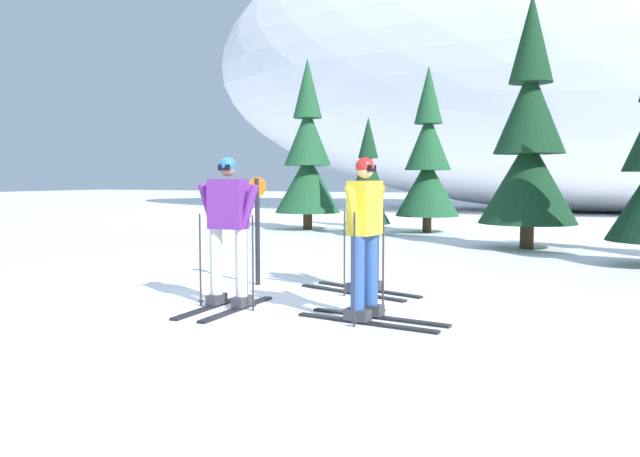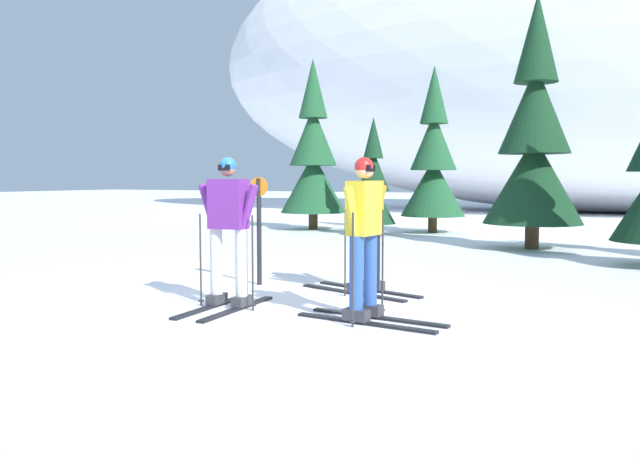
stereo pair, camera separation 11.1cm
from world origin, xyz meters
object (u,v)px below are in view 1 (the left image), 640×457
at_px(pine_tree_far_left, 308,159).
at_px(trail_marker_post, 257,224).
at_px(pine_tree_left, 368,186).
at_px(skier_purple_jacket, 228,228).
at_px(pine_tree_center_right, 529,143).
at_px(skier_yellow_jacket, 365,236).
at_px(skier_orange_jacket, 365,224).
at_px(pine_tree_center_left, 428,163).

relative_size(pine_tree_far_left, trail_marker_post, 3.26).
relative_size(pine_tree_far_left, pine_tree_left, 1.60).
distance_m(skier_purple_jacket, pine_tree_center_right, 8.77).
height_order(skier_yellow_jacket, pine_tree_left, pine_tree_left).
height_order(pine_tree_left, pine_tree_center_right, pine_tree_center_right).
bearing_deg(pine_tree_left, skier_yellow_jacket, -68.90).
distance_m(pine_tree_left, pine_tree_center_right, 4.74).
distance_m(pine_tree_center_right, trail_marker_post, 7.49).
relative_size(skier_orange_jacket, pine_tree_far_left, 0.36).
xyz_separation_m(pine_tree_far_left, pine_tree_left, (2.39, -1.10, -0.81)).
bearing_deg(pine_tree_center_left, trail_marker_post, -88.17).
bearing_deg(trail_marker_post, pine_tree_center_left, 91.83).
bearing_deg(skier_purple_jacket, pine_tree_far_left, 112.00).
height_order(skier_yellow_jacket, pine_tree_far_left, pine_tree_far_left).
relative_size(skier_yellow_jacket, pine_tree_far_left, 0.35).
xyz_separation_m(pine_tree_left, pine_tree_center_right, (4.38, -1.54, 0.98)).
bearing_deg(trail_marker_post, pine_tree_left, 100.31).
relative_size(skier_yellow_jacket, trail_marker_post, 1.13).
bearing_deg(pine_tree_center_right, pine_tree_far_left, 158.68).
distance_m(skier_purple_jacket, pine_tree_center_left, 11.58).
xyz_separation_m(skier_orange_jacket, pine_tree_center_right, (1.21, 6.72, 1.38)).
distance_m(pine_tree_far_left, pine_tree_center_right, 7.26).
xyz_separation_m(skier_purple_jacket, pine_tree_far_left, (-4.44, 10.98, 1.19)).
xyz_separation_m(pine_tree_center_left, pine_tree_center_right, (3.19, -3.16, 0.34)).
relative_size(skier_orange_jacket, pine_tree_center_left, 0.39).
xyz_separation_m(pine_tree_center_right, trail_marker_post, (-2.87, -6.76, -1.43)).
xyz_separation_m(pine_tree_left, pine_tree_center_left, (1.19, 1.62, 0.64)).
bearing_deg(skier_yellow_jacket, trail_marker_post, 146.22).
relative_size(skier_orange_jacket, trail_marker_post, 1.16).
bearing_deg(skier_purple_jacket, pine_tree_left, 101.73).
xyz_separation_m(pine_tree_far_left, trail_marker_post, (3.90, -9.40, -1.26)).
bearing_deg(pine_tree_center_left, skier_yellow_jacket, -77.21).
relative_size(skier_yellow_jacket, pine_tree_center_left, 0.38).
relative_size(skier_purple_jacket, pine_tree_left, 0.56).
bearing_deg(pine_tree_left, trail_marker_post, -79.69).
bearing_deg(pine_tree_far_left, pine_tree_center_left, 8.27).
relative_size(skier_yellow_jacket, pine_tree_left, 0.56).
height_order(skier_purple_jacket, pine_tree_far_left, pine_tree_far_left).
bearing_deg(skier_orange_jacket, skier_purple_jacket, -124.46).
bearing_deg(pine_tree_left, skier_orange_jacket, -69.01).
bearing_deg(skier_yellow_jacket, pine_tree_center_right, 85.96).
height_order(pine_tree_center_left, pine_tree_center_right, pine_tree_center_right).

